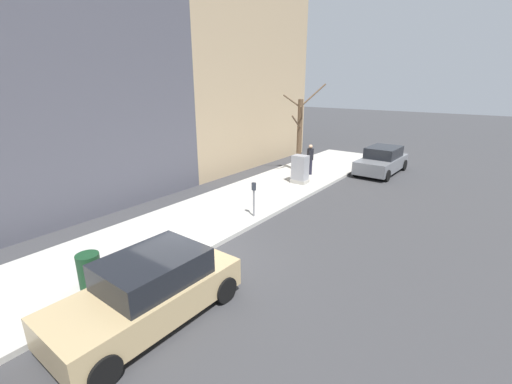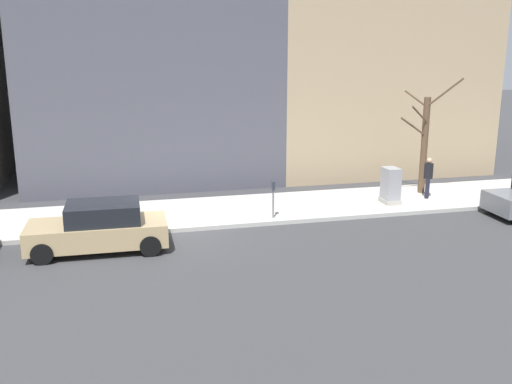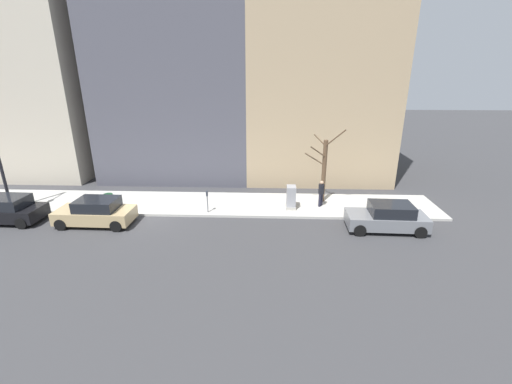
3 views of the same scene
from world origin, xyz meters
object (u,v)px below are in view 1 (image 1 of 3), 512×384
object	(u,v)px
parked_car_grey	(382,161)
utility_box	(300,170)
pedestrian_near_meter	(310,158)
bare_tree	(300,133)
trash_bin	(90,271)
parked_car_tan	(149,291)
office_tower_left	(193,15)
parking_meter	(254,196)

from	to	relation	value
parked_car_grey	utility_box	size ratio (longest dim) A/B	2.97
utility_box	pedestrian_near_meter	distance (m)	1.96
bare_tree	trash_bin	distance (m)	13.62
parked_car_tan	trash_bin	xyz separation A→B (m)	(2.10, 0.24, -0.14)
parked_car_grey	parked_car_tan	bearing A→B (deg)	91.44
bare_tree	office_tower_left	xyz separation A→B (m)	(8.33, -0.29, 6.85)
parked_car_tan	utility_box	xyz separation A→B (m)	(2.50, -11.07, 0.11)
parked_car_tan	utility_box	world-z (taller)	utility_box
parked_car_tan	trash_bin	distance (m)	2.12
pedestrian_near_meter	trash_bin	bearing A→B (deg)	128.14
pedestrian_near_meter	utility_box	bearing A→B (deg)	137.68
parking_meter	utility_box	size ratio (longest dim) A/B	0.94
parking_meter	trash_bin	bearing A→B (deg)	85.89
parked_car_grey	office_tower_left	bearing A→B (deg)	14.06
trash_bin	pedestrian_near_meter	distance (m)	13.24
parking_meter	trash_bin	size ratio (longest dim) A/B	1.50
pedestrian_near_meter	office_tower_left	world-z (taller)	office_tower_left
parking_meter	pedestrian_near_meter	bearing A→B (deg)	-79.44
parked_car_grey	utility_box	distance (m)	5.68
parked_car_grey	office_tower_left	xyz separation A→B (m)	(12.17, 2.68, 8.45)
utility_box	trash_bin	size ratio (longest dim) A/B	1.59
parked_car_grey	parking_meter	bearing A→B (deg)	82.06
pedestrian_near_meter	office_tower_left	bearing A→B (deg)	31.42
parked_car_tan	parking_meter	bearing A→B (deg)	-73.69
utility_box	bare_tree	world-z (taller)	bare_tree
trash_bin	office_tower_left	size ratio (longest dim) A/B	0.05
parking_meter	bare_tree	world-z (taller)	bare_tree
parked_car_grey	trash_bin	bearing A→B (deg)	84.13
parking_meter	pedestrian_near_meter	size ratio (longest dim) A/B	0.81
pedestrian_near_meter	bare_tree	bearing A→B (deg)	20.71
parked_car_tan	parking_meter	distance (m)	6.25
bare_tree	office_tower_left	distance (m)	10.79
parking_meter	utility_box	bearing A→B (deg)	-80.44
parked_car_grey	parking_meter	xyz separation A→B (m)	(1.71, 10.11, 0.24)
parking_meter	utility_box	world-z (taller)	utility_box
parked_car_tan	office_tower_left	xyz separation A→B (m)	(12.12, -13.46, 8.45)
bare_tree	trash_bin	xyz separation A→B (m)	(-1.68, 13.41, -1.74)
bare_tree	trash_bin	bearing A→B (deg)	97.14
parking_meter	pedestrian_near_meter	distance (m)	7.06
bare_tree	pedestrian_near_meter	xyz separation A→B (m)	(-0.84, 0.20, -1.25)
parking_meter	office_tower_left	world-z (taller)	office_tower_left
utility_box	trash_bin	distance (m)	11.32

